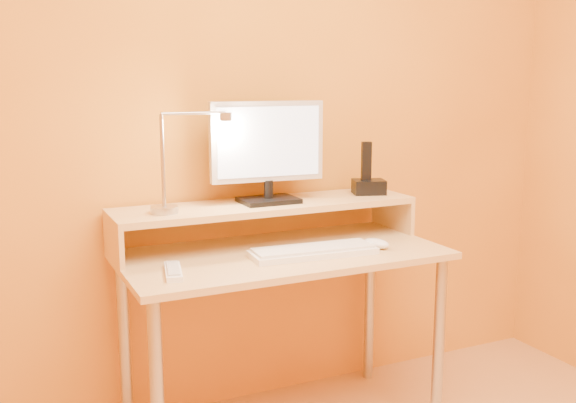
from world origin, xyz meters
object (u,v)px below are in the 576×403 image
monitor_panel (267,141)px  mouse (376,243)px  remote_control (173,272)px  keyboard (313,252)px  phone_dock (369,187)px  lamp_base (164,210)px

monitor_panel → mouse: (0.33, -0.27, -0.38)m
remote_control → mouse: bearing=12.8°
monitor_panel → keyboard: 0.47m
monitor_panel → mouse: bearing=-35.2°
phone_dock → lamp_base: bearing=-159.5°
mouse → monitor_panel: bearing=116.0°
keyboard → mouse: bearing=1.7°
monitor_panel → keyboard: bearing=-71.1°
monitor_panel → remote_control: size_ratio=2.31×
lamp_base → mouse: (0.75, -0.23, -0.15)m
phone_dock → keyboard: 0.49m
phone_dock → mouse: (-0.13, -0.26, -0.17)m
lamp_base → keyboard: size_ratio=0.21×
mouse → remote_control: 0.79m
keyboard → monitor_panel: bearing=109.3°
phone_dock → mouse: phone_dock is taller
lamp_base → keyboard: (0.49, -0.22, -0.16)m
phone_dock → keyboard: (-0.39, -0.25, -0.18)m
lamp_base → mouse: 0.80m
phone_dock → remote_control: 0.97m
monitor_panel → remote_control: (-0.46, -0.27, -0.39)m
mouse → remote_control: size_ratio=0.57×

